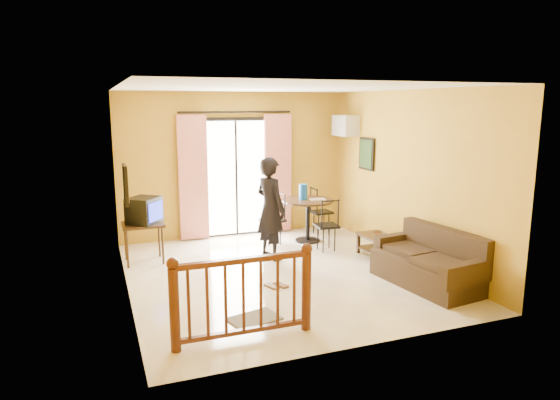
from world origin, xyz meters
name	(u,v)px	position (x,y,z in m)	size (l,w,h in m)	color
ground	(280,274)	(0.00, 0.00, 0.00)	(5.00, 5.00, 0.00)	beige
room_shell	(280,164)	(0.00, 0.00, 1.70)	(5.00, 5.00, 5.00)	white
balcony_door	(236,176)	(0.00, 2.43, 1.19)	(2.25, 0.14, 2.46)	black
tv_table	(143,228)	(-1.90, 1.33, 0.58)	(0.66, 0.55, 0.66)	black
television	(144,210)	(-1.87, 1.32, 0.87)	(0.63, 0.64, 0.43)	black
picture_left	(126,184)	(-2.22, -0.20, 1.55)	(0.05, 0.42, 0.52)	black
dining_table	(308,208)	(1.14, 1.55, 0.64)	(0.97, 0.97, 0.81)	black
water_jug	(303,192)	(1.05, 1.58, 0.95)	(0.16, 0.16, 0.29)	#124DAD
serving_tray	(317,199)	(1.29, 1.45, 0.82)	(0.28, 0.18, 0.02)	beige
dining_chairs	(307,242)	(1.09, 1.48, 0.00)	(1.60, 1.47, 0.95)	black
air_conditioner	(345,126)	(2.09, 1.95, 2.15)	(0.31, 0.60, 0.40)	silver
botanical_print	(367,154)	(2.22, 1.30, 1.65)	(0.05, 0.50, 0.60)	black
coffee_table	(379,244)	(1.85, 0.17, 0.25)	(0.47, 0.84, 0.37)	black
bowl	(379,234)	(1.85, 0.17, 0.41)	(0.20, 0.20, 0.06)	brown
sofa	(430,264)	(1.85, -1.19, 0.31)	(0.99, 1.81, 0.82)	#312213
standing_person	(270,208)	(0.12, 0.80, 0.86)	(0.63, 0.41, 1.72)	black
stair_balustrade	(243,292)	(-1.15, -1.90, 0.56)	(1.63, 0.13, 1.04)	#471E0F
doormat	(254,319)	(-0.89, -1.44, 0.01)	(0.60, 0.40, 0.02)	#5E584B
sandals	(276,286)	(-0.25, -0.50, 0.01)	(0.32, 0.27, 0.03)	brown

